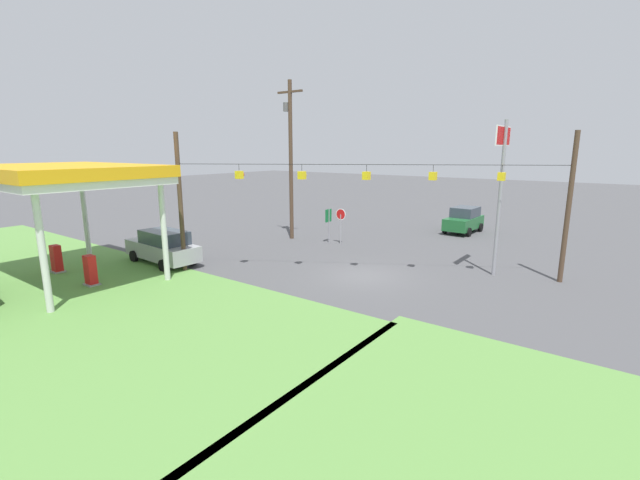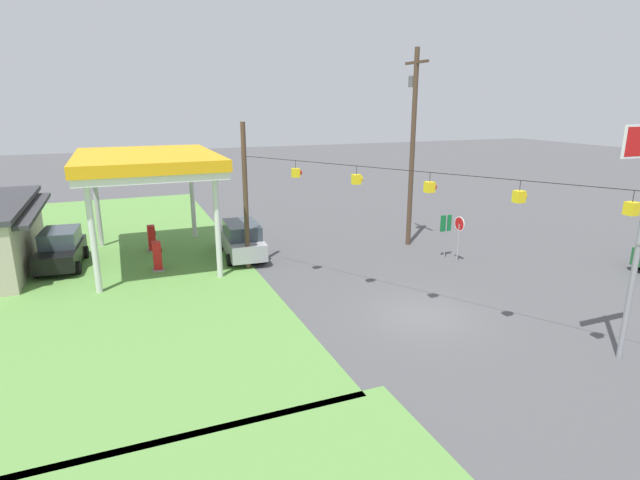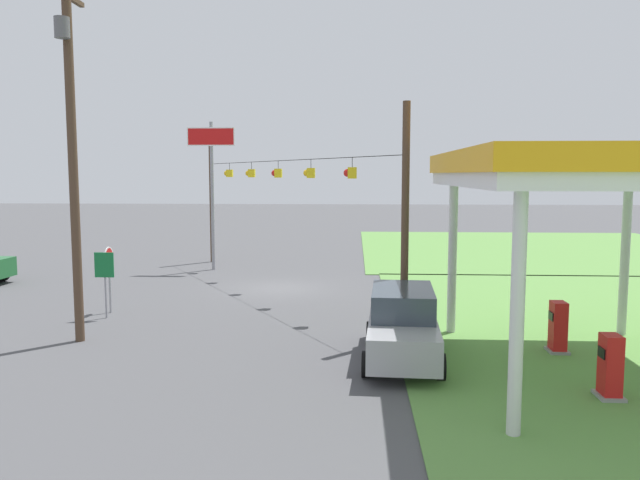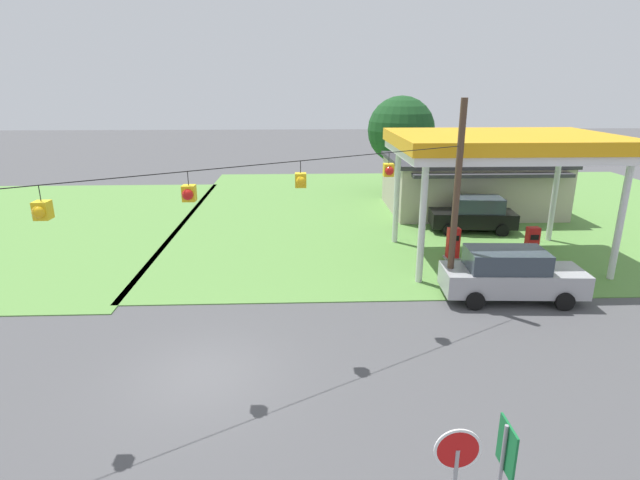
{
  "view_description": "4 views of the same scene",
  "coord_description": "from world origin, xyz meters",
  "px_view_note": "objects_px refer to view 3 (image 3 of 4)",
  "views": [
    {
      "loc": [
        -10.98,
        18.73,
        6.55
      ],
      "look_at": [
        2.51,
        0.52,
        1.71
      ],
      "focal_mm": 24.0,
      "sensor_mm": 36.0,
      "label": 1
    },
    {
      "loc": [
        -15.62,
        10.8,
        8.28
      ],
      "look_at": [
        5.9,
        2.03,
        1.88
      ],
      "focal_mm": 28.0,
      "sensor_mm": 36.0,
      "label": 2
    },
    {
      "loc": [
        27.88,
        3.44,
        5.19
      ],
      "look_at": [
        3.17,
        2.05,
        2.57
      ],
      "focal_mm": 35.0,
      "sensor_mm": 36.0,
      "label": 3
    },
    {
      "loc": [
        2.8,
        -12.42,
        7.85
      ],
      "look_at": [
        3.44,
        3.73,
        2.79
      ],
      "focal_mm": 28.0,
      "sensor_mm": 36.0,
      "label": 4
    }
  ],
  "objects_px": {
    "fuel_pump_near": "(558,329)",
    "fuel_pump_far": "(610,369)",
    "gas_station_canopy": "(589,171)",
    "utility_pole_main": "(71,139)",
    "stop_sign_roadside": "(109,265)",
    "route_sign": "(105,271)",
    "car_at_pumps_front": "(402,324)",
    "stop_sign_overhead": "(212,165)"
  },
  "relations": [
    {
      "from": "fuel_pump_near",
      "to": "utility_pole_main",
      "type": "xyz_separation_m",
      "value": [
        -0.51,
        -14.45,
        5.52
      ]
    },
    {
      "from": "car_at_pumps_front",
      "to": "fuel_pump_near",
      "type": "bearing_deg",
      "value": 103.32
    },
    {
      "from": "route_sign",
      "to": "fuel_pump_far",
      "type": "bearing_deg",
      "value": 63.73
    },
    {
      "from": "fuel_pump_near",
      "to": "stop_sign_overhead",
      "type": "relative_size",
      "value": 0.19
    },
    {
      "from": "gas_station_canopy",
      "to": "stop_sign_roadside",
      "type": "xyz_separation_m",
      "value": [
        -6.38,
        -15.06,
        -3.44
      ]
    },
    {
      "from": "stop_sign_roadside",
      "to": "car_at_pumps_front",
      "type": "bearing_deg",
      "value": -116.88
    },
    {
      "from": "stop_sign_roadside",
      "to": "utility_pole_main",
      "type": "relative_size",
      "value": 0.22
    },
    {
      "from": "gas_station_canopy",
      "to": "car_at_pumps_front",
      "type": "relative_size",
      "value": 1.8
    },
    {
      "from": "fuel_pump_near",
      "to": "car_at_pumps_front",
      "type": "distance_m",
      "value": 4.63
    },
    {
      "from": "fuel_pump_near",
      "to": "fuel_pump_far",
      "type": "bearing_deg",
      "value": 0.0
    },
    {
      "from": "gas_station_canopy",
      "to": "utility_pole_main",
      "type": "distance_m",
      "value": 14.68
    },
    {
      "from": "gas_station_canopy",
      "to": "route_sign",
      "type": "bearing_deg",
      "value": -110.22
    },
    {
      "from": "fuel_pump_near",
      "to": "route_sign",
      "type": "height_order",
      "value": "route_sign"
    },
    {
      "from": "fuel_pump_far",
      "to": "utility_pole_main",
      "type": "height_order",
      "value": "utility_pole_main"
    },
    {
      "from": "fuel_pump_far",
      "to": "stop_sign_roadside",
      "type": "relative_size",
      "value": 0.61
    },
    {
      "from": "fuel_pump_far",
      "to": "car_at_pumps_front",
      "type": "height_order",
      "value": "car_at_pumps_front"
    },
    {
      "from": "fuel_pump_far",
      "to": "car_at_pumps_front",
      "type": "xyz_separation_m",
      "value": [
        -2.91,
        -4.55,
        0.28
      ]
    },
    {
      "from": "fuel_pump_near",
      "to": "utility_pole_main",
      "type": "bearing_deg",
      "value": -92.03
    },
    {
      "from": "gas_station_canopy",
      "to": "stop_sign_roadside",
      "type": "height_order",
      "value": "gas_station_canopy"
    },
    {
      "from": "car_at_pumps_front",
      "to": "stop_sign_overhead",
      "type": "distance_m",
      "value": 18.97
    },
    {
      "from": "gas_station_canopy",
      "to": "fuel_pump_far",
      "type": "relative_size",
      "value": 6.26
    },
    {
      "from": "stop_sign_roadside",
      "to": "route_sign",
      "type": "bearing_deg",
      "value": -168.06
    },
    {
      "from": "gas_station_canopy",
      "to": "car_at_pumps_front",
      "type": "bearing_deg",
      "value": -103.01
    },
    {
      "from": "stop_sign_overhead",
      "to": "utility_pole_main",
      "type": "bearing_deg",
      "value": -3.38
    },
    {
      "from": "fuel_pump_far",
      "to": "fuel_pump_near",
      "type": "bearing_deg",
      "value": 180.0
    },
    {
      "from": "fuel_pump_near",
      "to": "utility_pole_main",
      "type": "relative_size",
      "value": 0.14
    },
    {
      "from": "stop_sign_overhead",
      "to": "utility_pole_main",
      "type": "xyz_separation_m",
      "value": [
        14.69,
        -0.87,
        0.55
      ]
    },
    {
      "from": "stop_sign_roadside",
      "to": "stop_sign_overhead",
      "type": "bearing_deg",
      "value": -7.83
    },
    {
      "from": "fuel_pump_near",
      "to": "stop_sign_roadside",
      "type": "relative_size",
      "value": 0.61
    },
    {
      "from": "gas_station_canopy",
      "to": "fuel_pump_far",
      "type": "bearing_deg",
      "value": -0.05
    },
    {
      "from": "route_sign",
      "to": "utility_pole_main",
      "type": "bearing_deg",
      "value": 7.57
    },
    {
      "from": "gas_station_canopy",
      "to": "utility_pole_main",
      "type": "xyz_separation_m",
      "value": [
        -2.37,
        -14.45,
        0.99
      ]
    },
    {
      "from": "gas_station_canopy",
      "to": "stop_sign_roadside",
      "type": "distance_m",
      "value": 16.71
    },
    {
      "from": "fuel_pump_far",
      "to": "stop_sign_overhead",
      "type": "height_order",
      "value": "stop_sign_overhead"
    },
    {
      "from": "fuel_pump_near",
      "to": "stop_sign_overhead",
      "type": "bearing_deg",
      "value": -138.21
    },
    {
      "from": "stop_sign_overhead",
      "to": "route_sign",
      "type": "xyz_separation_m",
      "value": [
        11.59,
        -1.28,
        -3.99
      ]
    },
    {
      "from": "stop_sign_overhead",
      "to": "utility_pole_main",
      "type": "height_order",
      "value": "utility_pole_main"
    },
    {
      "from": "fuel_pump_near",
      "to": "fuel_pump_far",
      "type": "relative_size",
      "value": 1.0
    },
    {
      "from": "route_sign",
      "to": "gas_station_canopy",
      "type": "bearing_deg",
      "value": 69.78
    },
    {
      "from": "fuel_pump_far",
      "to": "stop_sign_overhead",
      "type": "distance_m",
      "value": 23.82
    },
    {
      "from": "gas_station_canopy",
      "to": "fuel_pump_far",
      "type": "xyz_separation_m",
      "value": [
        1.86,
        -0.0,
        -4.53
      ]
    },
    {
      "from": "gas_station_canopy",
      "to": "utility_pole_main",
      "type": "height_order",
      "value": "utility_pole_main"
    }
  ]
}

